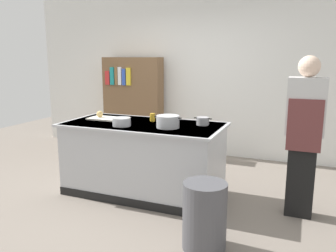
{
  "coord_description": "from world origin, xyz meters",
  "views": [
    {
      "loc": [
        1.84,
        -3.7,
        1.7
      ],
      "look_at": [
        0.25,
        0.2,
        0.85
      ],
      "focal_mm": 36.53,
      "sensor_mm": 36.0,
      "label": 1
    }
  ],
  "objects": [
    {
      "name": "cutting_board",
      "position": [
        -0.6,
        0.08,
        0.91
      ],
      "size": [
        0.4,
        0.28,
        0.02
      ],
      "primitive_type": "cube",
      "color": "silver",
      "rests_on": "counter_island"
    },
    {
      "name": "trash_bin",
      "position": [
        1.07,
        -0.96,
        0.31
      ],
      "size": [
        0.4,
        0.4,
        0.62
      ],
      "primitive_type": "cylinder",
      "color": "#4C4C51",
      "rests_on": "ground_plane"
    },
    {
      "name": "onion",
      "position": [
        -0.68,
        0.09,
        0.96
      ],
      "size": [
        0.08,
        0.08,
        0.08
      ],
      "primitive_type": "sphere",
      "color": "tan",
      "rests_on": "cutting_board"
    },
    {
      "name": "bookshelf",
      "position": [
        -1.09,
        1.8,
        0.85
      ],
      "size": [
        1.1,
        0.31,
        1.7
      ],
      "color": "brown",
      "rests_on": "ground_plane"
    },
    {
      "name": "back_wall",
      "position": [
        0.0,
        2.1,
        1.5
      ],
      "size": [
        6.4,
        0.12,
        3.0
      ],
      "primitive_type": "cube",
      "color": "white",
      "rests_on": "ground_plane"
    },
    {
      "name": "juice_cup",
      "position": [
        0.04,
        0.19,
        0.95
      ],
      "size": [
        0.07,
        0.07,
        0.1
      ],
      "primitive_type": "cylinder",
      "color": "yellow",
      "rests_on": "counter_island"
    },
    {
      "name": "ground_plane",
      "position": [
        0.0,
        0.0,
        0.0
      ],
      "size": [
        10.0,
        10.0,
        0.0
      ],
      "primitive_type": "plane",
      "color": "slate"
    },
    {
      "name": "stock_pot",
      "position": [
        0.38,
        -0.12,
        0.97
      ],
      "size": [
        0.33,
        0.27,
        0.14
      ],
      "color": "#B7BABF",
      "rests_on": "counter_island"
    },
    {
      "name": "mixing_bowl",
      "position": [
        -0.17,
        -0.23,
        0.95
      ],
      "size": [
        0.22,
        0.22,
        0.1
      ],
      "primitive_type": "cylinder",
      "color": "#B7BABF",
      "rests_on": "counter_island"
    },
    {
      "name": "counter_island",
      "position": [
        0.0,
        -0.0,
        0.47
      ],
      "size": [
        1.98,
        0.98,
        0.9
      ],
      "color": "#B7BABF",
      "rests_on": "ground_plane"
    },
    {
      "name": "person_chef",
      "position": [
        1.84,
        0.08,
        0.91
      ],
      "size": [
        0.38,
        0.25,
        1.72
      ],
      "rotation": [
        0.0,
        0.0,
        1.9
      ],
      "color": "black",
      "rests_on": "ground_plane"
    },
    {
      "name": "sauce_pan",
      "position": [
        0.71,
        0.19,
        0.95
      ],
      "size": [
        0.22,
        0.15,
        0.1
      ],
      "color": "#99999E",
      "rests_on": "counter_island"
    }
  ]
}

